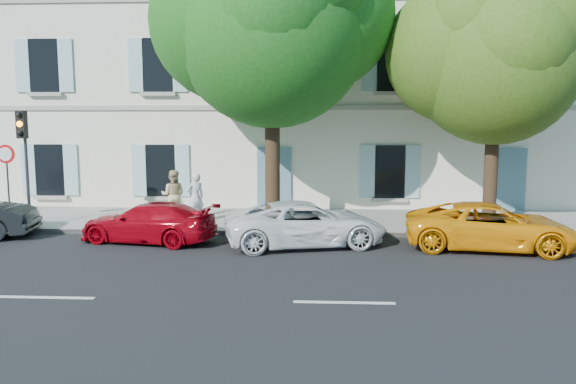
# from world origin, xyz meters

# --- Properties ---
(ground) EXTENTS (90.00, 90.00, 0.00)m
(ground) POSITION_xyz_m (0.00, 0.00, 0.00)
(ground) COLOR black
(sidewalk) EXTENTS (36.00, 4.50, 0.15)m
(sidewalk) POSITION_xyz_m (0.00, 4.45, 0.07)
(sidewalk) COLOR #A09E96
(sidewalk) RESTS_ON ground
(kerb) EXTENTS (36.00, 0.16, 0.16)m
(kerb) POSITION_xyz_m (0.00, 2.28, 0.08)
(kerb) COLOR #9E998E
(kerb) RESTS_ON ground
(building) EXTENTS (28.00, 7.00, 12.00)m
(building) POSITION_xyz_m (0.00, 10.20, 6.00)
(building) COLOR silver
(building) RESTS_ON ground
(car_red_coupe) EXTENTS (4.26, 2.43, 1.16)m
(car_red_coupe) POSITION_xyz_m (-5.46, 1.19, 0.58)
(car_red_coupe) COLOR #A00411
(car_red_coupe) RESTS_ON ground
(car_white_coupe) EXTENTS (4.92, 3.10, 1.27)m
(car_white_coupe) POSITION_xyz_m (-0.86, 0.97, 0.63)
(car_white_coupe) COLOR white
(car_white_coupe) RESTS_ON ground
(car_yellow_supercar) EXTENTS (4.87, 2.76, 1.28)m
(car_yellow_supercar) POSITION_xyz_m (4.25, 0.81, 0.64)
(car_yellow_supercar) COLOR orange
(car_yellow_supercar) RESTS_ON ground
(tree_left) EXTENTS (6.23, 6.23, 9.66)m
(tree_left) POSITION_xyz_m (-2.01, 3.59, 6.37)
(tree_left) COLOR #3A2819
(tree_left) RESTS_ON sidewalk
(tree_right) EXTENTS (5.30, 5.30, 8.16)m
(tree_right) POSITION_xyz_m (5.03, 3.59, 5.38)
(tree_right) COLOR #3A2819
(tree_right) RESTS_ON sidewalk
(traffic_light) EXTENTS (0.30, 0.42, 3.68)m
(traffic_light) POSITION_xyz_m (-9.83, 2.63, 2.81)
(traffic_light) COLOR #383A3D
(traffic_light) RESTS_ON sidewalk
(road_sign) EXTENTS (0.60, 0.09, 2.61)m
(road_sign) POSITION_xyz_m (-10.55, 2.84, 2.03)
(road_sign) COLOR #383A3D
(road_sign) RESTS_ON sidewalk
(pedestrian_a) EXTENTS (0.71, 0.66, 1.64)m
(pedestrian_a) POSITION_xyz_m (-4.62, 3.74, 0.97)
(pedestrian_a) COLOR silver
(pedestrian_a) RESTS_ON sidewalk
(pedestrian_b) EXTENTS (0.84, 0.67, 1.71)m
(pedestrian_b) POSITION_xyz_m (-5.44, 4.00, 1.01)
(pedestrian_b) COLOR #CDB883
(pedestrian_b) RESTS_ON sidewalk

